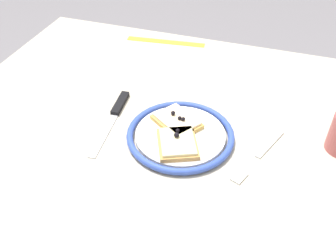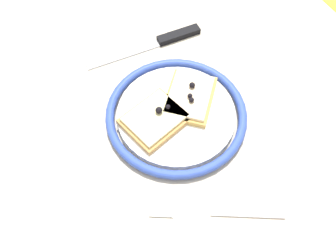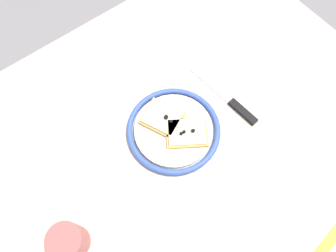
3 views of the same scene
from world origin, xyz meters
The scene contains 9 objects.
ground_plane centered at (0.00, 0.00, 0.00)m, with size 6.00×6.00×0.00m, color slate.
dining_table centered at (0.00, 0.00, 0.68)m, with size 1.17×0.93×0.76m.
plate centered at (-0.01, 0.02, 0.76)m, with size 0.24×0.24×0.02m.
pizza_slice_near centered at (0.01, -0.01, 0.78)m, with size 0.13×0.12×0.03m.
pizza_slice_far centered at (-0.02, 0.06, 0.78)m, with size 0.12×0.12×0.03m.
knife centered at (0.17, -0.02, 0.76)m, with size 0.04×0.24×0.01m.
fork centered at (-0.19, 0.02, 0.76)m, with size 0.09×0.19×0.00m.
cup centered at (-0.36, -0.06, 0.80)m, with size 0.08×0.08×0.09m, color #A54C4C.
napkin centered at (-0.44, 0.13, 0.76)m, with size 0.12×0.14×0.00m, color white.
Camera 3 is at (-0.22, -0.23, 1.52)m, focal length 33.94 mm.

